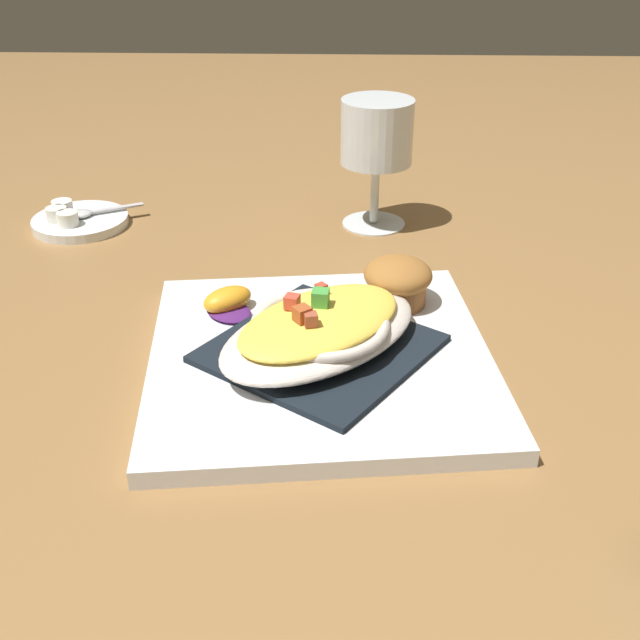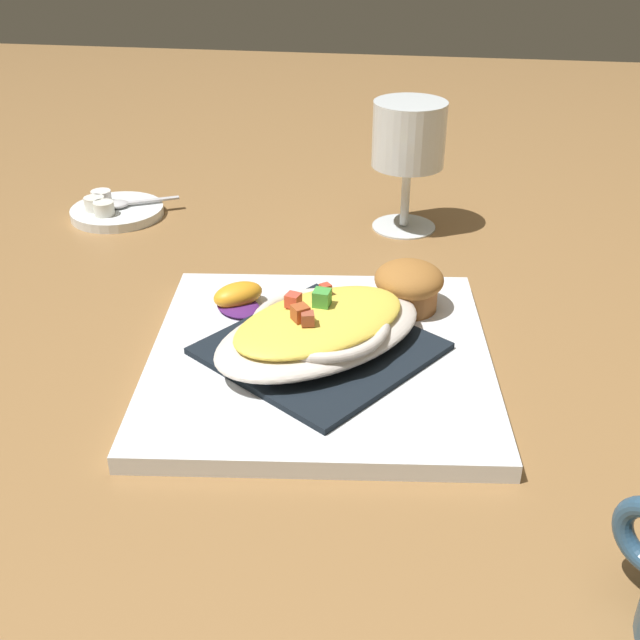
{
  "view_description": "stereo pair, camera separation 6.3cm",
  "coord_description": "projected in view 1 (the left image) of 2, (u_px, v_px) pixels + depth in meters",
  "views": [
    {
      "loc": [
        -0.02,
        0.55,
        0.36
      ],
      "look_at": [
        0.0,
        0.0,
        0.05
      ],
      "focal_mm": 43.58,
      "sensor_mm": 36.0,
      "label": 1
    },
    {
      "loc": [
        -0.08,
        0.54,
        0.36
      ],
      "look_at": [
        0.0,
        0.0,
        0.05
      ],
      "focal_mm": 43.58,
      "sensor_mm": 36.0,
      "label": 2
    }
  ],
  "objects": [
    {
      "name": "ground_plane",
      "position": [
        320.0,
        366.0,
        0.65
      ],
      "size": [
        2.6,
        2.6,
        0.0
      ],
      "primitive_type": "plane",
      "color": "olive"
    },
    {
      "name": "creamer_saucer",
      "position": [
        80.0,
        222.0,
        0.91
      ],
      "size": [
        0.11,
        0.11,
        0.01
      ],
      "primitive_type": "cylinder",
      "color": "white",
      "rests_on": "ground_plane"
    },
    {
      "name": "gratin_dish",
      "position": [
        320.0,
        328.0,
        0.63
      ],
      "size": [
        0.21,
        0.21,
        0.05
      ],
      "color": "silver",
      "rests_on": "folded_napkin"
    },
    {
      "name": "stemmed_glass",
      "position": [
        377.0,
        139.0,
        0.87
      ],
      "size": [
        0.08,
        0.08,
        0.15
      ],
      "color": "white",
      "rests_on": "ground_plane"
    },
    {
      "name": "spoon",
      "position": [
        85.0,
        213.0,
        0.91
      ],
      "size": [
        0.09,
        0.05,
        0.01
      ],
      "color": "silver",
      "rests_on": "creamer_saucer"
    },
    {
      "name": "creamer_cup_2",
      "position": [
        68.0,
        219.0,
        0.88
      ],
      "size": [
        0.02,
        0.02,
        0.02
      ],
      "primitive_type": "cylinder",
      "color": "white",
      "rests_on": "creamer_saucer"
    },
    {
      "name": "orange_garnish",
      "position": [
        228.0,
        302.0,
        0.7
      ],
      "size": [
        0.06,
        0.06,
        0.02
      ],
      "color": "#4E1F64",
      "rests_on": "square_plate"
    },
    {
      "name": "creamer_cup_0",
      "position": [
        62.0,
        207.0,
        0.91
      ],
      "size": [
        0.02,
        0.02,
        0.02
      ],
      "primitive_type": "cylinder",
      "color": "white",
      "rests_on": "creamer_saucer"
    },
    {
      "name": "square_plate",
      "position": [
        320.0,
        359.0,
        0.65
      ],
      "size": [
        0.31,
        0.31,
        0.02
      ],
      "primitive_type": "cube",
      "rotation": [
        0.0,
        0.0,
        0.12
      ],
      "color": "white",
      "rests_on": "ground_plane"
    },
    {
      "name": "creamer_cup_1",
      "position": [
        57.0,
        214.0,
        0.9
      ],
      "size": [
        0.02,
        0.02,
        0.02
      ],
      "primitive_type": "cylinder",
      "color": "white",
      "rests_on": "creamer_saucer"
    },
    {
      "name": "muffin",
      "position": [
        398.0,
        281.0,
        0.71
      ],
      "size": [
        0.06,
        0.06,
        0.04
      ],
      "color": "#9D6031",
      "rests_on": "square_plate"
    },
    {
      "name": "folded_napkin",
      "position": [
        320.0,
        348.0,
        0.64
      ],
      "size": [
        0.22,
        0.22,
        0.01
      ],
      "primitive_type": "cube",
      "rotation": [
        0.0,
        0.0,
        0.97
      ],
      "color": "black",
      "rests_on": "square_plate"
    }
  ]
}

